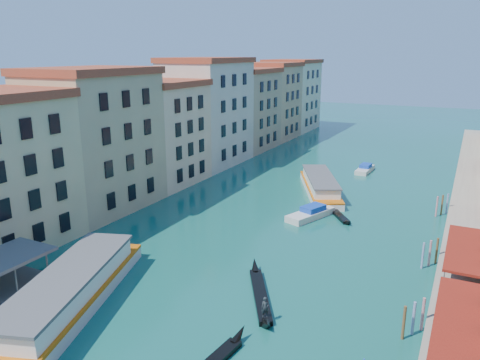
# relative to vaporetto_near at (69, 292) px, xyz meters

# --- Properties ---
(left_bank_palazzos) EXTENTS (12.80, 128.40, 21.00)m
(left_bank_palazzos) POSITION_rel_vaporetto_near_xyz_m (-17.41, 47.88, 8.20)
(left_bank_palazzos) COLOR tan
(left_bank_palazzos) RESTS_ON ground
(quay) EXTENTS (4.00, 140.00, 1.00)m
(quay) POSITION_rel_vaporetto_near_xyz_m (30.59, 48.20, -1.01)
(quay) COLOR gray
(quay) RESTS_ON ground
(restaurant_awnings) EXTENTS (3.20, 44.55, 3.12)m
(restaurant_awnings) POSITION_rel_vaporetto_near_xyz_m (30.78, 6.21, 1.48)
(restaurant_awnings) COLOR maroon
(restaurant_awnings) RESTS_ON ground
(mooring_poles_right) EXTENTS (1.44, 54.24, 3.20)m
(mooring_poles_right) POSITION_rel_vaporetto_near_xyz_m (27.69, 12.00, -0.21)
(mooring_poles_right) COLOR brown
(mooring_poles_right) RESTS_ON ground
(vaporetto_near) EXTENTS (12.02, 22.99, 3.35)m
(vaporetto_near) POSITION_rel_vaporetto_near_xyz_m (0.00, 0.00, 0.00)
(vaporetto_near) COLOR beige
(vaporetto_near) RESTS_ON ground
(vaporetto_far) EXTENTS (12.01, 18.95, 2.82)m
(vaporetto_far) POSITION_rel_vaporetto_near_xyz_m (9.32, 44.12, -0.24)
(vaporetto_far) COLOR white
(vaporetto_far) RESTS_ON ground
(gondola_fore) EXTENTS (7.15, 11.43, 2.53)m
(gondola_fore) POSITION_rel_vaporetto_near_xyz_m (14.35, 9.12, -1.08)
(gondola_fore) COLOR black
(gondola_fore) RESTS_ON ground
(gondola_far) EXTENTS (6.88, 9.34, 1.54)m
(gondola_far) POSITION_rel_vaporetto_near_xyz_m (14.37, 35.20, -1.19)
(gondola_far) COLOR black
(gondola_far) RESTS_ON ground
(motorboat_mid) EXTENTS (5.08, 8.23, 1.63)m
(motorboat_mid) POSITION_rel_vaporetto_near_xyz_m (11.74, 32.11, -0.88)
(motorboat_mid) COLOR silver
(motorboat_mid) RESTS_ON ground
(motorboat_far) EXTENTS (2.43, 6.92, 1.42)m
(motorboat_far) POSITION_rel_vaporetto_near_xyz_m (12.93, 61.25, -0.96)
(motorboat_far) COLOR silver
(motorboat_far) RESTS_ON ground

